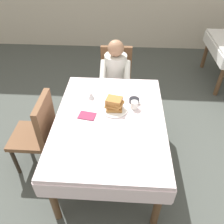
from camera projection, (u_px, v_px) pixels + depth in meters
ground_plane at (110, 164)px, 2.77m from camera, size 14.00×14.00×0.00m
dining_table_main at (110, 125)px, 2.35m from camera, size 1.12×1.52×0.74m
chair_diner at (116, 76)px, 3.32m from camera, size 0.44×0.45×0.93m
diner_person at (115, 73)px, 3.11m from camera, size 0.40×0.43×1.12m
chair_left_side at (39, 130)px, 2.47m from camera, size 0.45×0.44×0.93m
plate_breakfast at (114, 109)px, 2.39m from camera, size 0.28×0.28×0.02m
breakfast_stack at (114, 104)px, 2.36m from camera, size 0.20×0.17×0.12m
cup_coffee at (135, 105)px, 2.39m from camera, size 0.11×0.08×0.08m
bowl_butter at (134, 101)px, 2.48m from camera, size 0.11×0.11×0.04m
syrup_pitcher at (91, 96)px, 2.53m from camera, size 0.08×0.08×0.07m
fork_left_of_plate at (96, 110)px, 2.39m from camera, size 0.02×0.18×0.00m
knife_right_of_plate at (133, 112)px, 2.37m from camera, size 0.02×0.20×0.00m
spoon_near_edge at (114, 133)px, 2.14m from camera, size 0.15×0.05×0.00m
napkin_folded at (87, 116)px, 2.32m from camera, size 0.19×0.15×0.01m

